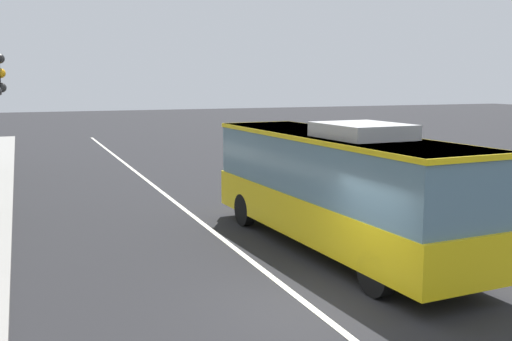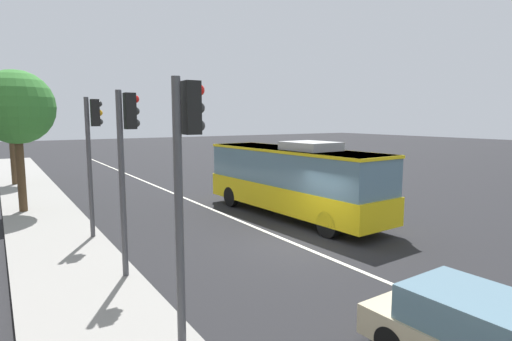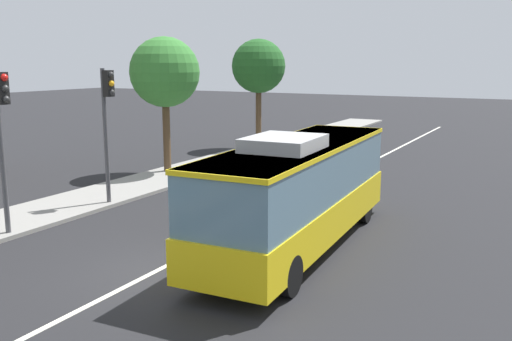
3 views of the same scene
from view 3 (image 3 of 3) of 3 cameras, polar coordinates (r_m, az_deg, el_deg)
The scene contains 7 objects.
ground_plane at distance 15.19m, azimuth -9.93°, elevation -10.01°, with size 160.00×160.00×0.00m, color black.
lane_centre_line at distance 15.19m, azimuth -9.93°, elevation -9.99°, with size 76.00×0.16×0.01m, color silver.
transit_bus at distance 16.29m, azimuth 4.43°, elevation -1.78°, with size 10.12×3.05×3.46m.
traffic_light_near_corner at distance 18.54m, azimuth -24.55°, elevation 4.31°, with size 0.33×0.62×5.20m.
traffic_light_mid_block at distance 21.49m, azimuth -14.98°, elevation 5.72°, with size 0.33×0.62×5.20m.
street_tree_kerbside_left at distance 35.18m, azimuth 0.27°, elevation 10.58°, with size 3.34×3.34×6.86m.
street_tree_kerbside_right at distance 27.37m, azimuth -9.33°, elevation 9.84°, with size 3.36×3.36×6.63m.
Camera 3 is at (-10.99, -8.98, 5.41)m, focal length 39.06 mm.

